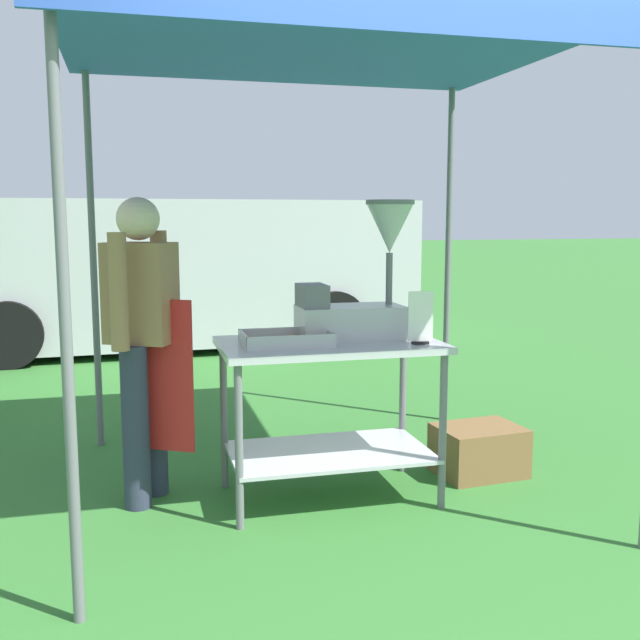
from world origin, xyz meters
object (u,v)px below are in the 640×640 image
stall_canopy (325,49)px  menu_sign (421,321)px  van_silver (173,271)px  donut_cart (329,385)px  supply_crate (479,450)px  vendor (143,334)px  donut_tray (287,341)px  donut_fryer (361,286)px

stall_canopy → menu_sign: 1.48m
menu_sign → van_silver: (-0.96, 5.30, -0.10)m
donut_cart → supply_crate: bearing=7.7°
stall_canopy → vendor: stall_canopy is taller
donut_cart → supply_crate: size_ratio=2.23×
donut_tray → donut_fryer: 0.52m
menu_sign → van_silver: van_silver is taller
donut_cart → donut_tray: (-0.24, -0.05, 0.25)m
donut_tray → van_silver: van_silver is taller
vendor → supply_crate: (1.90, -0.07, -0.76)m
donut_cart → menu_sign: menu_sign is taller
stall_canopy → donut_cart: size_ratio=2.31×
menu_sign → stall_canopy: bearing=146.5°
donut_tray → vendor: vendor is taller
menu_sign → donut_cart: bearing=156.4°
donut_fryer → van_silver: (-0.72, 5.05, -0.26)m
donut_cart → vendor: (-0.95, 0.20, 0.28)m
stall_canopy → vendor: bearing=174.1°
donut_tray → supply_crate: bearing=8.5°
menu_sign → vendor: (-1.39, 0.39, -0.07)m
menu_sign → supply_crate: 1.03m
donut_tray → supply_crate: donut_tray is taller
donut_fryer → vendor: (-1.15, 0.14, -0.24)m
stall_canopy → vendor: size_ratio=1.66×
stall_canopy → supply_crate: 2.41m
menu_sign → donut_tray: bearing=168.1°
donut_fryer → menu_sign: (0.24, -0.25, -0.16)m
donut_cart → menu_sign: bearing=-23.6°
donut_tray → menu_sign: (0.67, -0.14, 0.10)m
donut_cart → donut_tray: donut_tray is taller
donut_cart → van_silver: 5.15m
van_silver → supply_crate: bearing=-73.6°
donut_fryer → menu_sign: size_ratio=2.71×
van_silver → vendor: bearing=-95.0°
donut_fryer → van_silver: van_silver is taller
stall_canopy → van_silver: bearing=95.9°
stall_canopy → vendor: (-0.95, 0.10, -1.46)m
stall_canopy → menu_sign: size_ratio=9.73×
menu_sign → vendor: vendor is taller
stall_canopy → menu_sign: bearing=-33.5°
stall_canopy → van_silver: (-0.52, 5.01, -1.48)m
vendor → donut_cart: bearing=-11.7°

